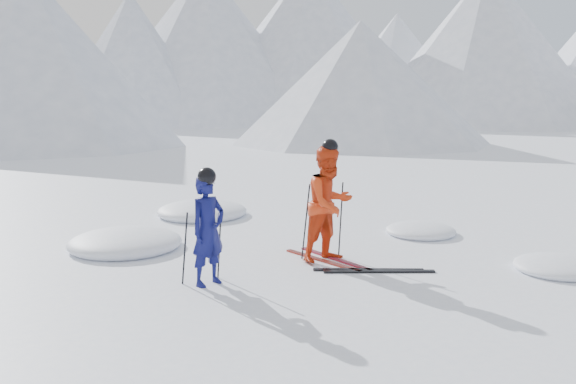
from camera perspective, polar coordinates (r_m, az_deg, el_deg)
name	(u,v)px	position (r m, az deg, el deg)	size (l,w,h in m)	color
ground	(371,255)	(10.41, 7.81, -5.90)	(160.00, 160.00, 0.00)	white
mountain_range	(171,35)	(45.32, -10.92, 14.20)	(106.15, 62.94, 15.53)	#B2BCD1
skier_blue	(208,230)	(8.68, -7.50, -3.59)	(0.57, 0.38, 1.58)	#0D1051
skier_red	(329,204)	(9.82, 3.90, -1.12)	(0.91, 0.71, 1.88)	red
pole_blue_left	(185,248)	(8.80, -9.63, -5.22)	(0.02, 0.02, 1.05)	black
pole_blue_right	(220,243)	(9.04, -6.43, -4.75)	(0.02, 0.02, 1.05)	black
pole_red_left	(306,222)	(9.96, 1.67, -2.79)	(0.02, 0.02, 1.25)	black
pole_red_right	(341,220)	(10.15, 4.96, -2.59)	(0.02, 0.02, 1.25)	black
ski_worn_left	(322,260)	(9.97, 3.23, -6.40)	(0.09, 1.70, 0.03)	black
ski_worn_right	(335,259)	(10.09, 4.44, -6.24)	(0.09, 1.70, 0.03)	black
ski_loose_a	(368,270)	(9.53, 7.53, -7.22)	(0.09, 1.70, 0.03)	black
ski_loose_b	(379,272)	(9.46, 8.53, -7.37)	(0.09, 1.70, 0.03)	black
snow_lumps	(234,234)	(11.88, -5.07, -3.94)	(7.44, 8.09, 0.44)	white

